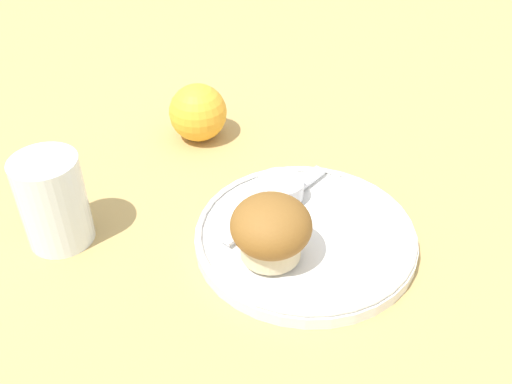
{
  "coord_description": "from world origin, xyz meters",
  "views": [
    {
      "loc": [
        -0.4,
        -0.23,
        0.43
      ],
      "look_at": [
        -0.02,
        0.06,
        0.06
      ],
      "focal_mm": 40.0,
      "sensor_mm": 36.0,
      "label": 1
    }
  ],
  "objects": [
    {
      "name": "ground_plane",
      "position": [
        0.0,
        0.0,
        0.0
      ],
      "size": [
        3.0,
        3.0,
        0.0
      ],
      "primitive_type": "plane",
      "color": "tan"
    },
    {
      "name": "plate",
      "position": [
        -0.0,
        0.01,
        0.01
      ],
      "size": [
        0.24,
        0.24,
        0.02
      ],
      "color": "white",
      "rests_on": "ground_plane"
    },
    {
      "name": "muffin",
      "position": [
        -0.05,
        0.01,
        0.05
      ],
      "size": [
        0.08,
        0.08,
        0.07
      ],
      "color": "beige",
      "rests_on": "plate"
    },
    {
      "name": "cream_ramekin",
      "position": [
        0.03,
        0.06,
        0.03
      ],
      "size": [
        0.05,
        0.05,
        0.02
      ],
      "color": "silver",
      "rests_on": "plate"
    },
    {
      "name": "berry_pair",
      "position": [
        -0.03,
        0.06,
        0.03
      ],
      "size": [
        0.03,
        0.01,
        0.01
      ],
      "color": "maroon",
      "rests_on": "plate"
    },
    {
      "name": "butter_knife",
      "position": [
        0.01,
        0.06,
        0.02
      ],
      "size": [
        0.17,
        0.02,
        0.0
      ],
      "rotation": [
        0.0,
        0.0,
        -0.06
      ],
      "color": "silver",
      "rests_on": "plate"
    },
    {
      "name": "orange_fruit",
      "position": [
        0.09,
        0.24,
        0.04
      ],
      "size": [
        0.08,
        0.08,
        0.08
      ],
      "color": "#F4A82D",
      "rests_on": "ground_plane"
    },
    {
      "name": "juice_glass",
      "position": [
        -0.16,
        0.22,
        0.05
      ],
      "size": [
        0.07,
        0.07,
        0.1
      ],
      "color": "silver",
      "rests_on": "ground_plane"
    }
  ]
}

